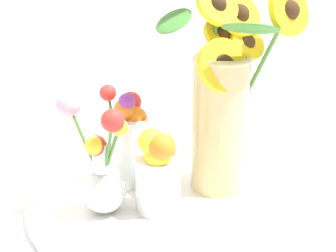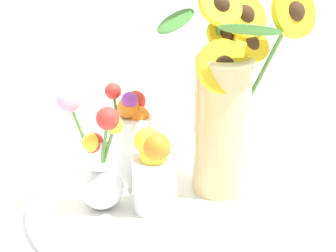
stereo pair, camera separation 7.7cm
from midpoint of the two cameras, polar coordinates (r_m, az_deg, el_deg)
name	(u,v)px [view 2 (the right image)]	position (r m, az deg, el deg)	size (l,w,h in m)	color
ground_plane	(178,216)	(0.79, 4.08, -10.99)	(6.00, 6.00, 0.00)	silver
serving_tray	(168,198)	(0.83, 2.70, -8.78)	(0.48, 0.48, 0.02)	white
mason_jar_sunflowers	(225,101)	(0.79, 9.73, 3.02)	(0.27, 0.21, 0.38)	#D1B77A
vase_small_center	(154,172)	(0.74, 1.25, -5.68)	(0.07, 0.08, 0.14)	white
vase_bulb_right	(98,166)	(0.75, -5.57, -4.90)	(0.09, 0.11, 0.19)	white
vase_small_back	(132,139)	(0.84, -1.78, -1.66)	(0.08, 0.09, 0.18)	white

